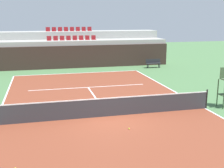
# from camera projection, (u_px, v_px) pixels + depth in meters

# --- Properties ---
(ground_plane) EXTENTS (80.00, 80.00, 0.00)m
(ground_plane) POSITION_uv_depth(u_px,v_px,m) (109.00, 116.00, 14.89)
(ground_plane) COLOR #477042
(court_surface) EXTENTS (11.00, 24.00, 0.01)m
(court_surface) POSITION_uv_depth(u_px,v_px,m) (109.00, 116.00, 14.89)
(court_surface) COLOR brown
(court_surface) RESTS_ON ground_plane
(baseline_far) EXTENTS (11.00, 0.10, 0.00)m
(baseline_far) POSITION_uv_depth(u_px,v_px,m) (78.00, 73.00, 26.19)
(baseline_far) COLOR white
(baseline_far) RESTS_ON court_surface
(sideline_right) EXTENTS (0.10, 24.00, 0.00)m
(sideline_right) POSITION_uv_depth(u_px,v_px,m) (205.00, 108.00, 16.16)
(sideline_right) COLOR white
(sideline_right) RESTS_ON court_surface
(service_line_far) EXTENTS (8.26, 0.10, 0.00)m
(service_line_far) POSITION_uv_depth(u_px,v_px,m) (88.00, 87.00, 20.94)
(service_line_far) COLOR white
(service_line_far) RESTS_ON court_surface
(centre_service_line) EXTENTS (0.10, 6.40, 0.00)m
(centre_service_line) POSITION_uv_depth(u_px,v_px,m) (97.00, 99.00, 17.91)
(centre_service_line) COLOR white
(centre_service_line) RESTS_ON court_surface
(back_wall) EXTENTS (19.28, 0.30, 2.18)m
(back_wall) POSITION_uv_depth(u_px,v_px,m) (74.00, 57.00, 28.61)
(back_wall) COLOR #33231E
(back_wall) RESTS_ON ground_plane
(stands_tier_lower) EXTENTS (19.28, 2.40, 2.61)m
(stands_tier_lower) POSITION_uv_depth(u_px,v_px,m) (72.00, 53.00, 29.84)
(stands_tier_lower) COLOR #9E9E99
(stands_tier_lower) RESTS_ON ground_plane
(stands_tier_upper) EXTENTS (19.28, 2.40, 3.39)m
(stands_tier_upper) POSITION_uv_depth(u_px,v_px,m) (70.00, 47.00, 32.02)
(stands_tier_upper) COLOR #9E9E99
(stands_tier_upper) RESTS_ON ground_plane
(seating_row_lower) EXTENTS (4.92, 0.44, 0.44)m
(seating_row_lower) POSITION_uv_depth(u_px,v_px,m) (72.00, 39.00, 29.61)
(seating_row_lower) COLOR maroon
(seating_row_lower) RESTS_ON stands_tier_lower
(seating_row_upper) EXTENTS (4.92, 0.44, 0.44)m
(seating_row_upper) POSITION_uv_depth(u_px,v_px,m) (69.00, 30.00, 31.70)
(seating_row_upper) COLOR maroon
(seating_row_upper) RESTS_ON stands_tier_upper
(tennis_net) EXTENTS (11.08, 0.08, 1.07)m
(tennis_net) POSITION_uv_depth(u_px,v_px,m) (109.00, 107.00, 14.77)
(tennis_net) COLOR black
(tennis_net) RESTS_ON court_surface
(player_bench) EXTENTS (1.50, 0.40, 0.85)m
(player_bench) POSITION_uv_depth(u_px,v_px,m) (153.00, 63.00, 28.92)
(player_bench) COLOR #232328
(player_bench) RESTS_ON ground_plane
(tennis_ball_0) EXTENTS (0.07, 0.07, 0.07)m
(tennis_ball_0) POSITION_uv_depth(u_px,v_px,m) (129.00, 129.00, 13.15)
(tennis_ball_0) COLOR #CCE033
(tennis_ball_0) RESTS_ON court_surface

